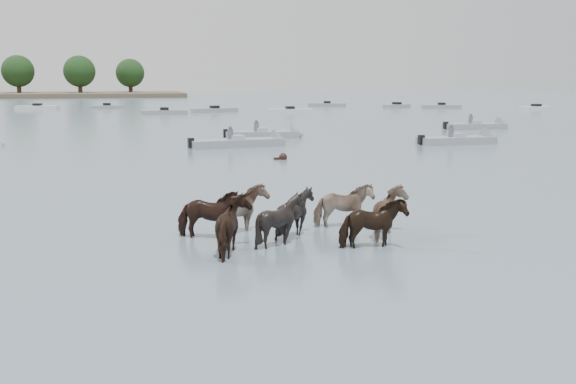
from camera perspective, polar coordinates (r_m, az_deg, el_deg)
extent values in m
plane|color=#4A5B6B|center=(16.79, -0.49, -4.62)|extent=(400.00, 400.00, 0.00)
imported|color=black|center=(17.43, -6.96, -2.12)|extent=(1.91, 1.34, 1.47)
imported|color=#826F58|center=(17.88, -3.86, -1.79)|extent=(1.70, 1.81, 1.46)
imported|color=black|center=(17.65, 0.64, -1.99)|extent=(1.35, 1.21, 1.41)
imported|color=gray|center=(18.72, 4.82, -1.35)|extent=(1.70, 0.84, 1.40)
imported|color=black|center=(15.92, -4.52, -3.16)|extent=(1.49, 1.67, 1.50)
imported|color=black|center=(16.69, -0.64, -2.63)|extent=(1.54, 1.43, 1.44)
imported|color=black|center=(16.50, 7.36, -2.92)|extent=(1.67, 0.77, 1.40)
imported|color=#8B765E|center=(17.81, 9.00, -1.94)|extent=(1.45, 1.62, 1.46)
sphere|color=black|center=(34.60, -0.43, 3.05)|extent=(0.44, 0.44, 0.44)
cube|color=black|center=(34.56, -0.83, 2.88)|extent=(0.50, 0.22, 0.18)
cube|color=gray|center=(41.21, -4.46, 4.22)|extent=(6.05, 2.49, 0.55)
cone|color=gray|center=(42.22, -0.67, 4.38)|extent=(1.14, 1.72, 1.60)
cube|color=#99ADB7|center=(41.18, -4.47, 4.70)|extent=(0.96, 1.23, 0.35)
cube|color=black|center=(40.38, -8.43, 4.24)|extent=(0.40, 0.40, 0.60)
cylinder|color=#595966|center=(41.10, -5.03, 4.97)|extent=(0.36, 0.36, 0.70)
sphere|color=#595966|center=(41.06, -5.04, 5.59)|extent=(0.24, 0.24, 0.24)
cube|color=gray|center=(47.39, -2.28, 4.96)|extent=(5.36, 2.24, 0.55)
cone|color=gray|center=(47.66, 0.85, 5.00)|extent=(1.09, 1.70, 1.60)
cube|color=#99ADB7|center=(47.36, -2.28, 5.39)|extent=(0.93, 1.21, 0.35)
cube|color=black|center=(47.25, -5.44, 5.10)|extent=(0.39, 0.39, 0.60)
cylinder|color=#595966|center=(47.27, -2.76, 5.62)|extent=(0.36, 0.36, 0.70)
sphere|color=#595966|center=(47.24, -2.77, 6.16)|extent=(0.24, 0.24, 0.24)
cube|color=gray|center=(44.21, 14.41, 4.32)|extent=(5.17, 1.84, 0.55)
cone|color=gray|center=(45.57, 17.17, 4.34)|extent=(0.97, 1.64, 1.60)
cube|color=#99ADB7|center=(44.18, 14.43, 4.77)|extent=(0.85, 1.16, 0.35)
cube|color=black|center=(42.94, 11.49, 4.48)|extent=(0.37, 0.37, 0.60)
cylinder|color=#595966|center=(43.97, 13.98, 5.03)|extent=(0.36, 0.36, 0.70)
sphere|color=#595966|center=(43.94, 14.01, 5.61)|extent=(0.24, 0.24, 0.24)
cube|color=gray|center=(57.97, 15.90, 5.48)|extent=(5.31, 1.94, 0.55)
cone|color=gray|center=(59.15, 18.18, 5.45)|extent=(1.00, 1.66, 1.60)
cube|color=#99ADB7|center=(57.95, 15.92, 5.83)|extent=(0.87, 1.17, 0.35)
cube|color=black|center=(56.87, 13.53, 5.66)|extent=(0.37, 0.37, 0.60)
cylinder|color=#595966|center=(57.74, 15.58, 6.03)|extent=(0.36, 0.36, 0.70)
sphere|color=#595966|center=(57.71, 15.60, 6.47)|extent=(0.24, 0.24, 0.24)
cube|color=silver|center=(98.54, -20.92, 6.85)|extent=(6.09, 3.17, 0.60)
cube|color=black|center=(98.52, -20.93, 7.07)|extent=(1.25, 1.25, 0.50)
cube|color=gray|center=(96.83, -15.44, 7.09)|extent=(4.42, 1.77, 0.60)
cube|color=black|center=(96.82, -15.45, 7.32)|extent=(1.06, 1.06, 0.50)
cube|color=gray|center=(80.23, -10.68, 6.79)|extent=(5.52, 1.71, 0.60)
cube|color=black|center=(80.21, -10.69, 7.06)|extent=(1.04, 1.04, 0.50)
cube|color=gray|center=(84.62, -6.39, 7.05)|extent=(6.16, 3.06, 0.60)
cube|color=black|center=(84.60, -6.39, 7.30)|extent=(1.23, 1.23, 0.50)
cube|color=silver|center=(81.99, 0.18, 7.02)|extent=(5.64, 1.51, 0.60)
cube|color=black|center=(81.97, 0.18, 7.28)|extent=(1.00, 1.00, 0.50)
cube|color=gray|center=(101.72, 3.43, 7.54)|extent=(5.84, 3.64, 0.60)
cube|color=black|center=(101.71, 3.43, 7.75)|extent=(1.31, 1.31, 0.50)
cube|color=gray|center=(98.24, 9.43, 7.35)|extent=(4.42, 2.84, 0.60)
cube|color=black|center=(98.22, 9.43, 7.57)|extent=(1.28, 1.28, 0.50)
cube|color=gray|center=(97.47, 13.18, 7.20)|extent=(5.67, 2.95, 0.60)
cube|color=black|center=(97.46, 13.18, 7.43)|extent=(1.24, 1.24, 0.50)
cube|color=silver|center=(95.99, 20.74, 6.80)|extent=(5.04, 2.51, 0.60)
cube|color=black|center=(95.97, 20.75, 7.02)|extent=(1.19, 1.19, 0.50)
cylinder|color=#382619|center=(167.35, -22.31, 8.20)|extent=(1.00, 1.00, 3.32)
sphere|color=black|center=(167.34, -22.40, 9.68)|extent=(7.37, 7.37, 7.37)
cylinder|color=#382619|center=(163.96, -17.59, 8.45)|extent=(1.00, 1.00, 3.30)
sphere|color=black|center=(163.95, -17.67, 9.96)|extent=(7.34, 7.34, 7.34)
cylinder|color=#382619|center=(169.39, -13.50, 8.64)|extent=(1.00, 1.00, 3.13)
sphere|color=black|center=(169.38, -13.55, 10.02)|extent=(6.96, 6.96, 6.96)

